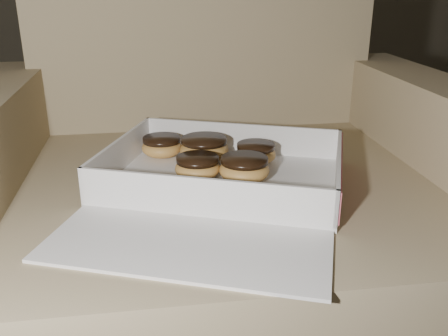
% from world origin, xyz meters
% --- Properties ---
extents(floor, '(4.50, 4.50, 0.00)m').
position_xyz_m(floor, '(0.00, 0.00, 0.00)').
color(floor, black).
rests_on(floor, ground).
extents(armchair, '(0.99, 0.83, 1.03)m').
position_xyz_m(armchair, '(-0.54, -0.05, 0.32)').
color(armchair, '#8E7D5B').
rests_on(armchair, floor).
extents(bakery_box, '(0.54, 0.58, 0.07)m').
position_xyz_m(bakery_box, '(-0.55, -0.20, 0.47)').
color(bakery_box, white).
rests_on(bakery_box, armchair).
extents(donut_a, '(0.08, 0.08, 0.04)m').
position_xyz_m(donut_a, '(-0.47, -0.09, 0.49)').
color(donut_a, '#C49444').
rests_on(donut_a, bakery_box).
extents(donut_b, '(0.09, 0.09, 0.04)m').
position_xyz_m(donut_b, '(-0.51, -0.17, 0.49)').
color(donut_b, '#C49444').
rests_on(donut_b, bakery_box).
extents(donut_c, '(0.09, 0.09, 0.05)m').
position_xyz_m(donut_c, '(-0.57, -0.06, 0.49)').
color(donut_c, '#C49444').
rests_on(donut_c, bakery_box).
extents(donut_d, '(0.08, 0.08, 0.04)m').
position_xyz_m(donut_d, '(-0.65, -0.02, 0.49)').
color(donut_d, '#C49444').
rests_on(donut_d, bakery_box).
extents(donut_e, '(0.08, 0.08, 0.04)m').
position_xyz_m(donut_e, '(-0.59, -0.15, 0.49)').
color(donut_e, '#C49444').
rests_on(donut_e, bakery_box).
extents(crumb_a, '(0.01, 0.01, 0.00)m').
position_xyz_m(crumb_a, '(-0.61, -0.21, 0.47)').
color(crumb_a, black).
rests_on(crumb_a, bakery_box).
extents(crumb_b, '(0.01, 0.01, 0.00)m').
position_xyz_m(crumb_b, '(-0.63, -0.17, 0.47)').
color(crumb_b, black).
rests_on(crumb_b, bakery_box).
extents(crumb_c, '(0.01, 0.01, 0.00)m').
position_xyz_m(crumb_c, '(-0.60, -0.19, 0.47)').
color(crumb_c, black).
rests_on(crumb_c, bakery_box).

